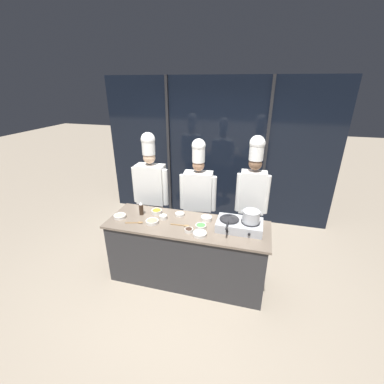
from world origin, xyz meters
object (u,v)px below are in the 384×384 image
object	(u,v)px
prep_bowl_soy_glaze	(189,230)
prep_bowl_carrots	(157,211)
prep_bowl_bean_sprouts	(180,214)
stock_pot	(251,216)
prep_bowl_scallions	(201,226)
prep_bowl_rice	(163,217)
frying_pan	(229,218)
squeeze_bottle_soy	(141,208)
serving_spoon_solid	(138,223)
prep_bowl_ginger	(120,216)
prep_bowl_mushrooms	(152,221)
serving_spoon_slotted	(184,225)
chef_head	(151,184)
portable_stove	(239,225)
prep_bowl_chicken	(200,234)
chef_line	(253,188)
chef_sous	(198,191)
prep_bowl_shrimp	(206,218)

from	to	relation	value
prep_bowl_soy_glaze	prep_bowl_carrots	size ratio (longest dim) A/B	0.73
prep_bowl_bean_sprouts	prep_bowl_soy_glaze	size ratio (longest dim) A/B	1.20
stock_pot	prep_bowl_scallions	world-z (taller)	stock_pot
prep_bowl_rice	prep_bowl_soy_glaze	xyz separation A→B (m)	(0.42, -0.22, -0.01)
frying_pan	prep_bowl_bean_sprouts	world-z (taller)	frying_pan
squeeze_bottle_soy	serving_spoon_solid	bearing A→B (deg)	-77.04
prep_bowl_scallions	prep_bowl_ginger	world-z (taller)	prep_bowl_scallions
prep_bowl_mushrooms	prep_bowl_rice	bearing A→B (deg)	55.18
squeeze_bottle_soy	prep_bowl_mushrooms	size ratio (longest dim) A/B	1.15
frying_pan	prep_bowl_rice	size ratio (longest dim) A/B	4.13
prep_bowl_ginger	serving_spoon_slotted	distance (m)	0.91
chef_head	prep_bowl_ginger	bearing A→B (deg)	77.40
chef_head	portable_stove	bearing A→B (deg)	154.84
frying_pan	serving_spoon_slotted	xyz separation A→B (m)	(-0.56, -0.10, -0.14)
stock_pot	prep_bowl_chicken	world-z (taller)	stock_pot
portable_stove	chef_line	distance (m)	0.74
frying_pan	chef_line	bearing A→B (deg)	71.24
prep_bowl_scallions	chef_line	world-z (taller)	chef_line
prep_bowl_mushrooms	prep_bowl_carrots	bearing A→B (deg)	99.39
chef_head	squeeze_bottle_soy	bearing A→B (deg)	97.95
prep_bowl_chicken	chef_sous	xyz separation A→B (m)	(-0.25, 0.95, 0.15)
prep_bowl_mushrooms	serving_spoon_solid	distance (m)	0.19
prep_bowl_rice	chef_head	bearing A→B (deg)	124.94
prep_bowl_rice	prep_bowl_soy_glaze	size ratio (longest dim) A/B	0.97
chef_head	chef_line	bearing A→B (deg)	-179.22
stock_pot	serving_spoon_solid	world-z (taller)	stock_pot
frying_pan	prep_bowl_rice	distance (m)	0.89
prep_bowl_shrimp	prep_bowl_carrots	world-z (taller)	prep_bowl_carrots
prep_bowl_mushrooms	chef_sous	xyz separation A→B (m)	(0.42, 0.83, 0.14)
frying_pan	chef_head	size ratio (longest dim) A/B	0.22
prep_bowl_bean_sprouts	frying_pan	bearing A→B (deg)	-12.40
squeeze_bottle_soy	prep_bowl_bean_sprouts	size ratio (longest dim) A/B	1.53
chef_head	prep_bowl_scallions	bearing A→B (deg)	141.65
prep_bowl_rice	chef_head	xyz separation A→B (m)	(-0.44, 0.63, 0.18)
prep_bowl_carrots	serving_spoon_slotted	distance (m)	0.52
prep_bowl_rice	chef_line	distance (m)	1.35
prep_bowl_rice	prep_bowl_chicken	bearing A→B (deg)	-24.83
prep_bowl_bean_sprouts	serving_spoon_slotted	world-z (taller)	prep_bowl_bean_sprouts
prep_bowl_scallions	serving_spoon_slotted	bearing A→B (deg)	-177.98
prep_bowl_bean_sprouts	chef_head	xyz separation A→B (m)	(-0.63, 0.48, 0.19)
prep_bowl_shrimp	stock_pot	bearing A→B (deg)	-11.34
serving_spoon_solid	chef_line	bearing A→B (deg)	32.41
prep_bowl_rice	prep_bowl_mushrooms	world-z (taller)	prep_bowl_rice
prep_bowl_chicken	frying_pan	bearing A→B (deg)	39.58
prep_bowl_chicken	serving_spoon_solid	xyz separation A→B (m)	(-0.86, 0.07, -0.02)
prep_bowl_rice	prep_bowl_soy_glaze	world-z (taller)	prep_bowl_rice
prep_bowl_scallions	prep_bowl_carrots	bearing A→B (deg)	162.41
prep_bowl_bean_sprouts	prep_bowl_shrimp	xyz separation A→B (m)	(0.38, -0.03, 0.01)
stock_pot	prep_bowl_chicken	size ratio (longest dim) A/B	1.41
prep_bowl_ginger	chef_head	bearing A→B (deg)	79.24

